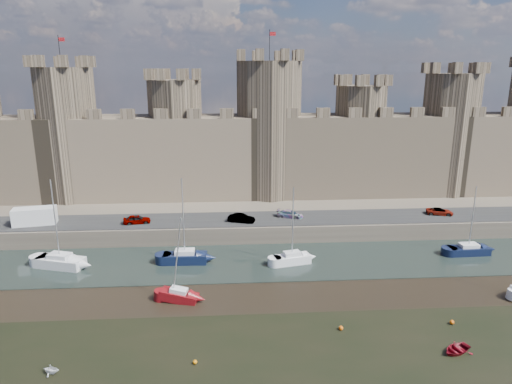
% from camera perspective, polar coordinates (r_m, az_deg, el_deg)
% --- Properties ---
extents(water_channel, '(160.00, 12.00, 0.08)m').
position_cam_1_polar(water_channel, '(60.07, 1.72, -8.66)').
color(water_channel, black).
rests_on(water_channel, ground).
extents(quay, '(160.00, 60.00, 2.50)m').
position_cam_1_polar(quay, '(93.72, -0.32, 0.95)').
color(quay, '#4C443A').
rests_on(quay, ground).
extents(road, '(160.00, 7.00, 0.10)m').
position_cam_1_polar(road, '(68.46, 0.96, -3.35)').
color(road, black).
rests_on(road, quay).
extents(castle, '(108.50, 11.00, 29.00)m').
position_cam_1_polar(castle, '(79.83, -0.28, 6.08)').
color(castle, '#42382B').
rests_on(castle, quay).
extents(car_0, '(4.04, 2.10, 1.31)m').
position_cam_1_polar(car_0, '(68.41, -14.66, -3.34)').
color(car_0, gray).
rests_on(car_0, quay).
extents(car_1, '(4.15, 2.47, 1.29)m').
position_cam_1_polar(car_1, '(66.75, -1.85, -3.31)').
color(car_1, gray).
rests_on(car_1, quay).
extents(car_2, '(4.24, 2.81, 1.14)m').
position_cam_1_polar(car_2, '(69.05, 4.28, -2.77)').
color(car_2, gray).
rests_on(car_2, quay).
extents(car_3, '(4.30, 2.78, 1.10)m').
position_cam_1_polar(car_3, '(75.61, 21.98, -2.28)').
color(car_3, gray).
rests_on(car_3, quay).
extents(van, '(6.13, 3.33, 2.53)m').
position_cam_1_polar(van, '(72.91, -25.93, -2.77)').
color(van, silver).
rests_on(van, quay).
extents(sailboat_0, '(6.49, 3.99, 11.36)m').
position_cam_1_polar(sailboat_0, '(63.12, -23.28, -7.94)').
color(sailboat_0, silver).
rests_on(sailboat_0, ground).
extents(sailboat_1, '(5.64, 2.33, 11.17)m').
position_cam_1_polar(sailboat_1, '(60.03, -8.87, -8.01)').
color(sailboat_1, black).
rests_on(sailboat_1, ground).
extents(sailboat_2, '(4.97, 2.83, 10.10)m').
position_cam_1_polar(sailboat_2, '(59.28, 4.52, -8.23)').
color(sailboat_2, silver).
rests_on(sailboat_2, ground).
extents(sailboat_3, '(5.47, 2.30, 9.46)m').
position_cam_1_polar(sailboat_3, '(68.26, 25.01, -6.52)').
color(sailboat_3, black).
rests_on(sailboat_3, ground).
extents(sailboat_4, '(4.31, 2.46, 9.50)m').
position_cam_1_polar(sailboat_4, '(51.10, -9.60, -12.58)').
color(sailboat_4, maroon).
rests_on(sailboat_4, ground).
extents(dinghy_3, '(1.80, 1.66, 0.78)m').
position_cam_1_polar(dinghy_3, '(43.63, -24.22, -19.61)').
color(dinghy_3, silver).
rests_on(dinghy_3, ground).
extents(dinghy_4, '(3.40, 3.02, 0.58)m').
position_cam_1_polar(dinghy_4, '(46.24, 23.79, -17.59)').
color(dinghy_4, maroon).
rests_on(dinghy_4, ground).
extents(buoy_0, '(0.39, 0.39, 0.39)m').
position_cam_1_polar(buoy_0, '(41.74, -7.64, -20.31)').
color(buoy_0, orange).
rests_on(buoy_0, ground).
extents(buoy_1, '(0.44, 0.44, 0.44)m').
position_cam_1_polar(buoy_1, '(46.46, 10.57, -16.37)').
color(buoy_1, '#E6590A').
rests_on(buoy_1, ground).
extents(buoy_3, '(0.46, 0.46, 0.46)m').
position_cam_1_polar(buoy_3, '(50.43, 23.29, -14.72)').
color(buoy_3, '#D85609').
rests_on(buoy_3, ground).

